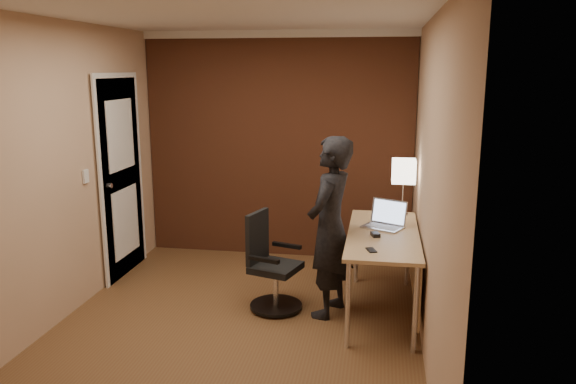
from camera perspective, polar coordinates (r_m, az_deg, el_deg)
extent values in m
plane|color=brown|center=(4.78, -5.38, -13.66)|extent=(4.00, 4.00, 0.00)
plane|color=white|center=(4.32, -6.09, 17.69)|extent=(4.00, 4.00, 0.00)
plane|color=tan|center=(6.31, -0.96, 4.70)|extent=(3.00, 0.00, 3.00)
plane|color=tan|center=(2.57, -17.51, -7.48)|extent=(3.00, 0.00, 3.00)
plane|color=tan|center=(4.99, -22.60, 1.66)|extent=(0.00, 4.00, 4.00)
plane|color=tan|center=(4.25, 14.22, 0.50)|extent=(0.00, 4.00, 4.00)
cube|color=brown|center=(6.28, -1.01, 4.66)|extent=(2.98, 0.06, 2.50)
cube|color=silver|center=(6.22, -1.07, 15.76)|extent=(3.00, 0.08, 0.08)
cube|color=silver|center=(4.90, -23.41, 15.67)|extent=(0.08, 4.00, 0.08)
cube|color=silver|center=(4.17, 14.57, 17.00)|extent=(0.08, 4.00, 0.08)
cube|color=silver|center=(5.96, -16.66, 1.28)|extent=(0.05, 0.82, 2.02)
cube|color=silver|center=(5.96, -16.53, 1.28)|extent=(0.02, 0.92, 2.12)
cylinder|color=silver|center=(5.65, -17.70, 0.62)|extent=(0.05, 0.05, 0.05)
cube|color=silver|center=(5.38, -19.87, 1.51)|extent=(0.02, 0.08, 0.12)
cube|color=tan|center=(4.87, 9.65, -4.26)|extent=(0.60, 1.50, 0.03)
cube|color=tan|center=(4.97, 12.78, -7.51)|extent=(0.02, 1.38, 0.54)
cylinder|color=silver|center=(4.35, 6.10, -11.34)|extent=(0.04, 0.04, 0.70)
cylinder|color=silver|center=(5.64, 6.98, -5.72)|extent=(0.04, 0.04, 0.70)
cylinder|color=silver|center=(4.36, 12.81, -11.56)|extent=(0.04, 0.04, 0.70)
cylinder|color=silver|center=(5.65, 12.08, -5.90)|extent=(0.04, 0.04, 0.70)
cube|color=silver|center=(5.49, 11.48, -2.18)|extent=(0.11, 0.11, 0.01)
cylinder|color=silver|center=(5.45, 11.56, -0.58)|extent=(0.01, 0.01, 0.30)
cube|color=white|center=(5.40, 11.67, 2.11)|extent=(0.22, 0.22, 0.22)
cube|color=silver|center=(5.00, 9.59, -3.55)|extent=(0.40, 0.35, 0.01)
cube|color=silver|center=(5.07, 10.21, -1.97)|extent=(0.32, 0.20, 0.22)
cube|color=#B2CCF2|center=(5.06, 10.21, -2.00)|extent=(0.29, 0.17, 0.19)
cube|color=gray|center=(4.99, 9.59, -3.49)|extent=(0.31, 0.24, 0.00)
cube|color=black|center=(4.75, 8.86, -4.28)|extent=(0.09, 0.11, 0.03)
cube|color=black|center=(4.38, 8.46, -5.85)|extent=(0.09, 0.13, 0.01)
cylinder|color=black|center=(5.10, -1.23, -11.45)|extent=(0.47, 0.47, 0.02)
cylinder|color=silver|center=(5.04, -1.24, -9.63)|extent=(0.05, 0.05, 0.35)
cube|color=black|center=(4.97, -1.25, -7.68)|extent=(0.48, 0.48, 0.06)
cube|color=black|center=(4.97, -3.13, -4.56)|extent=(0.14, 0.35, 0.46)
cube|color=black|center=(5.11, -0.13, -5.45)|extent=(0.28, 0.12, 0.03)
cube|color=black|center=(4.74, -2.47, -6.88)|extent=(0.28, 0.12, 0.03)
imported|color=black|center=(4.79, 4.28, -3.61)|extent=(0.52, 0.65, 1.56)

